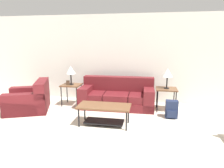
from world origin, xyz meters
TOP-DOWN VIEW (x-y plane):
  - wall_back at (0.00, 3.78)m, footprint 9.18×0.06m
  - couch at (-0.05, 3.12)m, footprint 2.04×0.91m
  - armchair at (-2.31, 2.41)m, footprint 1.34×1.35m
  - coffee_table at (-0.13, 1.83)m, footprint 1.15×0.53m
  - side_table_left at (-1.37, 3.05)m, footprint 0.54×0.49m
  - side_table_right at (1.28, 3.05)m, footprint 0.54×0.49m
  - table_lamp_left at (-1.37, 3.05)m, footprint 0.27×0.27m
  - table_lamp_right at (1.28, 3.05)m, footprint 0.27×0.27m
  - backpack at (1.38, 2.53)m, footprint 0.29×0.25m
  - picture_frame at (-1.44, 2.97)m, footprint 0.10×0.04m

SIDE VIEW (x-z plane):
  - backpack at x=1.38m, z-range -0.01..0.43m
  - armchair at x=-2.31m, z-range -0.12..0.68m
  - couch at x=-0.05m, z-range -0.11..0.71m
  - coffee_table at x=-0.13m, z-range 0.11..0.56m
  - side_table_left at x=-1.37m, z-range 0.24..0.84m
  - side_table_right at x=1.28m, z-range 0.24..0.84m
  - picture_frame at x=-1.44m, z-range 0.61..0.74m
  - table_lamp_left at x=-1.37m, z-range 0.75..1.28m
  - table_lamp_right at x=1.28m, z-range 0.75..1.28m
  - wall_back at x=0.00m, z-range 0.00..2.60m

